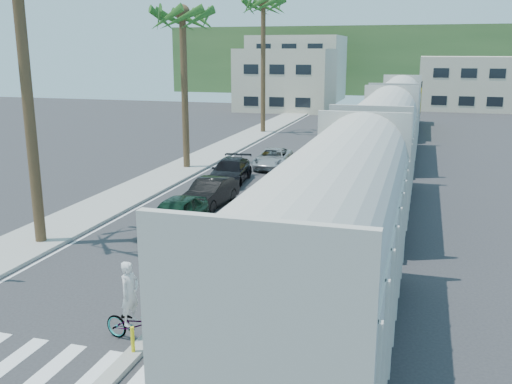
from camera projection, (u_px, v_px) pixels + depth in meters
ground at (151, 339)px, 15.87m from camera, size 140.00×140.00×0.00m
sidewalk at (201, 160)px, 41.45m from camera, size 3.00×90.00×0.15m
rails at (393, 163)px, 40.56m from camera, size 1.56×100.00×0.06m
median at (301, 182)px, 34.43m from camera, size 0.45×60.00×0.85m
crosswalk at (114, 377)px, 14.00m from camera, size 14.00×2.20×0.01m
lane_markings at (285, 165)px, 39.73m from camera, size 9.42×90.00×0.01m
freight_train at (388, 138)px, 32.75m from camera, size 3.00×60.94×5.85m
palm_trees at (189, 2)px, 36.60m from camera, size 3.50×37.20×13.75m
buildings at (332, 74)px, 83.28m from camera, size 38.00×27.00×10.00m
hillside at (390, 60)px, 107.51m from camera, size 80.00×20.00×12.00m
car_lead at (175, 214)px, 25.22m from camera, size 2.05×4.51×1.50m
car_second at (210, 193)px, 29.13m from camera, size 2.12×4.58×1.44m
car_third at (230, 171)px, 34.37m from camera, size 2.96×5.33×1.43m
car_rear at (273, 158)px, 38.89m from camera, size 2.69×4.92×1.30m
cyclist at (134, 317)px, 15.50m from camera, size 1.41×2.21×2.34m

